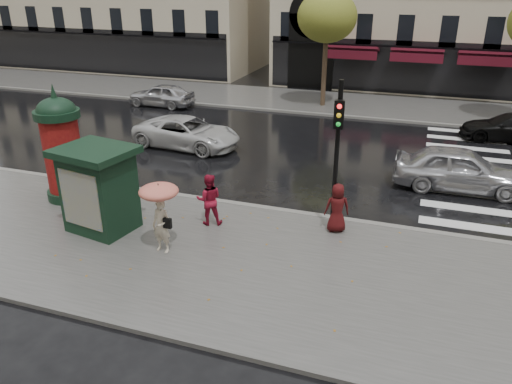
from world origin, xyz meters
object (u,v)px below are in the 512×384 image
at_px(woman_red, 209,199).
at_px(morris_column, 62,145).
at_px(woman_umbrella, 160,207).
at_px(traffic_light, 337,143).
at_px(man_burgundy, 337,208).
at_px(car_silver, 460,169).
at_px(newsstand, 99,188).
at_px(car_black, 510,127).
at_px(car_far_silver, 161,95).
at_px(car_white, 187,133).

relative_size(woman_red, morris_column, 0.41).
xyz_separation_m(woman_umbrella, traffic_light, (4.27, 2.88, 1.39)).
bearing_deg(man_burgundy, morris_column, -16.84).
relative_size(morris_column, car_silver, 0.85).
distance_m(newsstand, car_silver, 12.69).
relative_size(woman_umbrella, traffic_light, 0.46).
distance_m(traffic_light, newsstand, 7.19).
height_order(man_burgundy, car_silver, man_burgundy).
height_order(man_burgundy, traffic_light, traffic_light).
height_order(woman_umbrella, morris_column, morris_column).
bearing_deg(newsstand, car_black, 48.05).
height_order(man_burgundy, morris_column, morris_column).
height_order(man_burgundy, car_far_silver, man_burgundy).
bearing_deg(traffic_light, woman_red, -166.70).
bearing_deg(woman_umbrella, car_black, 55.01).
bearing_deg(car_far_silver, car_silver, 66.63).
bearing_deg(morris_column, newsstand, -32.43).
bearing_deg(morris_column, car_white, 79.53).
bearing_deg(woman_red, car_far_silver, -78.34).
relative_size(woman_umbrella, woman_red, 1.27).
xyz_separation_m(man_burgundy, traffic_light, (-0.14, 0.07, 2.00)).
xyz_separation_m(car_silver, car_black, (2.48, 7.19, -0.15)).
relative_size(newsstand, car_black, 0.58).
xyz_separation_m(woman_red, car_white, (-4.25, 7.04, -0.25)).
xyz_separation_m(man_burgundy, newsstand, (-6.82, -2.18, 0.57)).
bearing_deg(car_silver, car_far_silver, 62.86).
distance_m(woman_umbrella, traffic_light, 5.33).
relative_size(car_silver, car_black, 1.05).
xyz_separation_m(man_burgundy, morris_column, (-9.36, -0.57, 1.16)).
xyz_separation_m(morris_column, car_far_silver, (-3.75, 13.46, -1.35)).
xyz_separation_m(woman_umbrella, morris_column, (-4.96, 2.25, 0.54)).
relative_size(woman_umbrella, car_far_silver, 0.52).
xyz_separation_m(newsstand, car_white, (-1.28, 8.42, -0.77)).
bearing_deg(car_black, traffic_light, -31.71).
height_order(woman_umbrella, traffic_light, traffic_light).
xyz_separation_m(man_burgundy, car_white, (-8.10, 6.23, -0.19)).
bearing_deg(man_burgundy, traffic_light, -45.84).
bearing_deg(newsstand, car_white, 98.66).
bearing_deg(car_silver, woman_umbrella, 132.35).
bearing_deg(traffic_light, car_silver, 52.67).
relative_size(morris_column, car_far_silver, 0.99).
height_order(woman_umbrella, man_burgundy, woman_umbrella).
xyz_separation_m(traffic_light, newsstand, (-6.68, -2.25, -1.43)).
xyz_separation_m(man_burgundy, car_black, (6.10, 12.19, -0.23)).
height_order(woman_red, car_black, woman_red).
height_order(woman_umbrella, car_silver, woman_umbrella).
bearing_deg(car_black, morris_column, -54.95).
bearing_deg(car_white, car_black, -61.21).
bearing_deg(man_burgundy, car_far_silver, -64.83).
bearing_deg(woman_red, car_white, -81.29).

